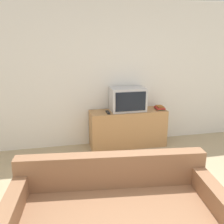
# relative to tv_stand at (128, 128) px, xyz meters

# --- Properties ---
(wall_back) EXTENTS (9.00, 0.06, 2.60)m
(wall_back) POSITION_rel_tv_stand_xyz_m (-0.25, 0.27, 0.96)
(wall_back) COLOR white
(wall_back) RESTS_ON ground_plane
(tv_stand) EXTENTS (1.39, 0.43, 0.68)m
(tv_stand) POSITION_rel_tv_stand_xyz_m (0.00, 0.00, 0.00)
(tv_stand) COLOR tan
(tv_stand) RESTS_ON ground_plane
(television) EXTENTS (0.62, 0.39, 0.42)m
(television) POSITION_rel_tv_stand_xyz_m (-0.01, 0.02, 0.55)
(television) COLOR silver
(television) RESTS_ON tv_stand
(couch) EXTENTS (2.06, 1.12, 0.80)m
(couch) POSITION_rel_tv_stand_xyz_m (-0.79, -2.31, -0.06)
(couch) COLOR #8C6042
(couch) RESTS_ON ground_plane
(book_stack) EXTENTS (0.17, 0.23, 0.06)m
(book_stack) POSITION_rel_tv_stand_xyz_m (0.60, -0.03, 0.37)
(book_stack) COLOR #2D753D
(book_stack) RESTS_ON tv_stand
(remote_on_stand) EXTENTS (0.05, 0.19, 0.02)m
(remote_on_stand) POSITION_rel_tv_stand_xyz_m (-0.39, -0.07, 0.35)
(remote_on_stand) COLOR black
(remote_on_stand) RESTS_ON tv_stand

